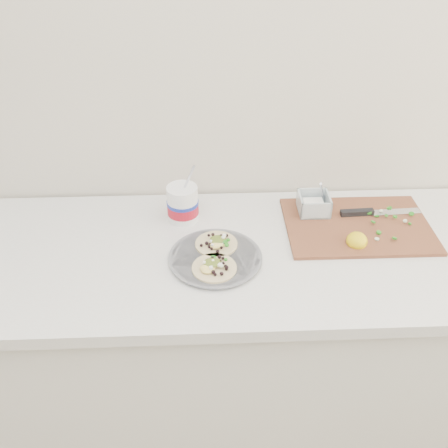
{
  "coord_description": "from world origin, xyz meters",
  "views": [
    {
      "loc": [
        0.02,
        0.22,
        1.86
      ],
      "look_at": [
        0.07,
        1.47,
        0.96
      ],
      "focal_mm": 40.0,
      "sensor_mm": 36.0,
      "label": 1
    }
  ],
  "objects": [
    {
      "name": "taco_plate",
      "position": [
        0.04,
        1.37,
        0.92
      ],
      "size": [
        0.28,
        0.28,
        0.04
      ],
      "rotation": [
        0.0,
        0.0,
        -0.35
      ],
      "color": "slate",
      "rests_on": "counter"
    },
    {
      "name": "cutboard",
      "position": [
        0.5,
        1.53,
        0.92
      ],
      "size": [
        0.47,
        0.33,
        0.07
      ],
      "rotation": [
        0.0,
        0.0,
        -0.0
      ],
      "color": "brown",
      "rests_on": "counter"
    },
    {
      "name": "tub",
      "position": [
        -0.05,
        1.59,
        0.97
      ],
      "size": [
        0.1,
        0.1,
        0.23
      ],
      "rotation": [
        0.0,
        0.0,
        -0.06
      ],
      "color": "white",
      "rests_on": "counter"
    },
    {
      "name": "counter",
      "position": [
        0.0,
        1.43,
        0.45
      ],
      "size": [
        2.44,
        0.66,
        0.9
      ],
      "color": "silver",
      "rests_on": "ground"
    }
  ]
}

